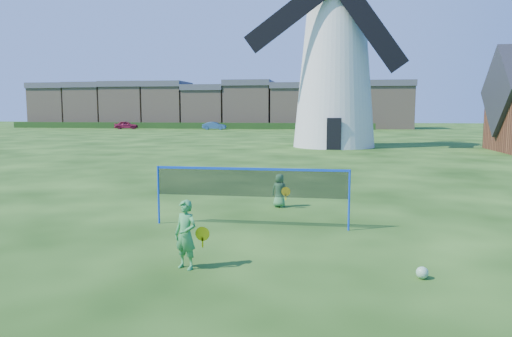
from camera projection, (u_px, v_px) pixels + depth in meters
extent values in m
plane|color=black|center=(245.00, 229.00, 12.36)|extent=(220.00, 220.00, 0.00)
cube|color=black|center=(334.00, 134.00, 36.93)|extent=(1.11, 0.13, 2.45)
cube|color=black|center=(335.00, 77.00, 37.07)|extent=(0.78, 0.13, 1.00)
cube|color=black|center=(336.00, 31.00, 37.17)|extent=(0.67, 0.13, 0.89)
cube|color=black|center=(290.00, 14.00, 37.02)|extent=(7.22, 0.11, 5.84)
cube|color=black|center=(370.00, 25.00, 36.21)|extent=(5.84, 0.11, 7.22)
cylinder|color=blue|center=(159.00, 195.00, 12.86)|extent=(0.05, 0.05, 1.55)
cylinder|color=blue|center=(349.00, 200.00, 12.10)|extent=(0.05, 0.05, 1.55)
cube|color=black|center=(251.00, 183.00, 12.44)|extent=(5.00, 0.02, 0.70)
cube|color=blue|center=(251.00, 169.00, 12.39)|extent=(5.00, 0.02, 0.06)
imported|color=#3C974E|center=(186.00, 235.00, 9.17)|extent=(0.57, 0.48, 1.33)
cylinder|color=yellow|center=(202.00, 234.00, 9.31)|extent=(0.28, 0.02, 0.28)
cube|color=yellow|center=(203.00, 242.00, 9.33)|extent=(0.03, 0.02, 0.20)
imported|color=#438B4B|center=(279.00, 191.00, 15.07)|extent=(0.58, 0.45, 1.05)
cylinder|color=yellow|center=(286.00, 191.00, 14.82)|extent=(0.28, 0.02, 0.28)
cube|color=yellow|center=(286.00, 197.00, 14.84)|extent=(0.03, 0.02, 0.20)
sphere|color=green|center=(422.00, 273.00, 8.68)|extent=(0.22, 0.22, 0.22)
cube|color=tan|center=(56.00, 108.00, 89.99)|extent=(6.74, 8.00, 6.95)
cube|color=#4C4C54|center=(55.00, 86.00, 89.52)|extent=(7.04, 8.40, 1.00)
cube|color=tan|center=(91.00, 108.00, 88.94)|extent=(6.46, 8.00, 7.01)
cube|color=#4C4C54|center=(90.00, 86.00, 88.46)|extent=(6.76, 8.40, 1.00)
cube|color=tan|center=(129.00, 107.00, 87.82)|extent=(7.59, 8.00, 7.10)
cube|color=#4C4C54|center=(128.00, 85.00, 87.33)|extent=(7.89, 8.40, 1.00)
cube|color=tan|center=(168.00, 107.00, 86.68)|extent=(6.74, 8.00, 7.08)
cube|color=#4C4C54|center=(167.00, 85.00, 86.20)|extent=(7.04, 8.40, 1.00)
cube|color=tan|center=(207.00, 109.00, 85.63)|extent=(6.98, 8.00, 6.41)
cube|color=#4C4C54|center=(206.00, 88.00, 85.19)|extent=(7.28, 8.40, 1.00)
cube|color=tan|center=(249.00, 107.00, 84.42)|extent=(7.78, 8.00, 7.13)
cube|color=#4C4C54|center=(249.00, 84.00, 83.93)|extent=(8.08, 8.40, 1.00)
cube|color=tan|center=(295.00, 109.00, 83.23)|extent=(7.58, 8.00, 6.62)
cube|color=#4C4C54|center=(295.00, 86.00, 82.78)|extent=(7.88, 8.40, 1.00)
cube|color=tan|center=(340.00, 108.00, 82.04)|extent=(7.29, 8.00, 6.85)
cube|color=#4C4C54|center=(341.00, 85.00, 81.57)|extent=(7.59, 8.40, 1.00)
cube|color=tan|center=(387.00, 108.00, 80.85)|extent=(7.69, 8.00, 6.88)
cube|color=#4C4C54|center=(388.00, 84.00, 80.38)|extent=(7.99, 8.40, 1.00)
cube|color=#193814|center=(185.00, 126.00, 80.41)|extent=(62.00, 0.80, 1.00)
imported|color=maroon|center=(126.00, 125.00, 78.56)|extent=(4.00, 2.34, 1.28)
imported|color=#2B5083|center=(214.00, 126.00, 76.06)|extent=(3.77, 1.51, 1.22)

